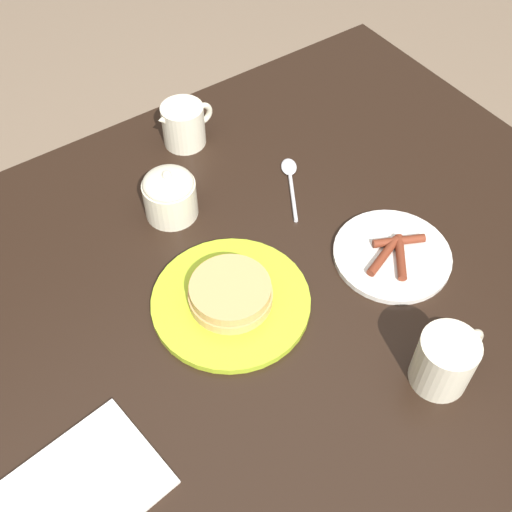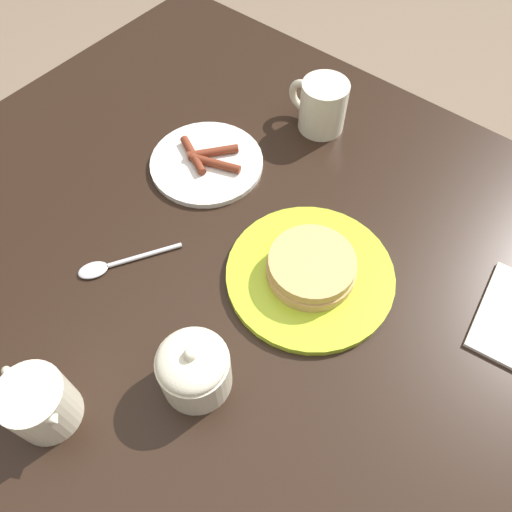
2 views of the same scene
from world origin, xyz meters
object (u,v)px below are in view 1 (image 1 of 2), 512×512
Objects in this scene: coffee_mug at (446,360)px; sugar_bowl at (167,195)px; spoon at (290,177)px; side_plate_bacon at (392,255)px; napkin at (82,488)px; creamer_pitcher at (183,124)px; pancake_plate at (231,298)px.

coffee_mug is 0.51m from sugar_bowl.
coffee_mug is 0.45m from spoon.
coffee_mug is (-0.09, -0.20, 0.04)m from side_plate_bacon.
sugar_bowl is 0.48m from napkin.
coffee_mug and creamer_pitcher have the same top height.
napkin is at bearing -157.02° from pancake_plate.
sugar_bowl is 0.68× the size of spoon.
coffee_mug reaches higher than side_plate_bacon.
side_plate_bacon is at bearing 5.95° from napkin.
napkin is (-0.57, -0.06, -0.00)m from side_plate_bacon.
coffee_mug is at bearing -57.29° from pancake_plate.
creamer_pitcher is 0.55× the size of napkin.
side_plate_bacon is at bearing 65.20° from coffee_mug.
napkin is at bearing -133.02° from sugar_bowl.
side_plate_bacon is 0.45m from creamer_pitcher.
coffee_mug is 1.17× the size of sugar_bowl.
pancake_plate is 0.39m from creamer_pitcher.
napkin is (-0.32, -0.35, -0.04)m from sugar_bowl.
pancake_plate reaches higher than side_plate_bacon.
pancake_plate is at bearing 22.98° from napkin.
coffee_mug is 0.50m from napkin.
creamer_pitcher is (-0.04, 0.63, -0.00)m from coffee_mug.
side_plate_bacon is at bearing -72.89° from creamer_pitcher.
pancake_plate is 0.32m from coffee_mug.
pancake_plate is 0.29m from spoon.
napkin is 1.49× the size of spoon.
side_plate_bacon is 1.34× the size of spoon.
creamer_pitcher is at bearing 107.11° from side_plate_bacon.
napkin is at bearing -151.23° from spoon.
spoon is at bearing 81.66° from coffee_mug.
spoon reaches higher than napkin.
creamer_pitcher reaches higher than side_plate_bacon.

